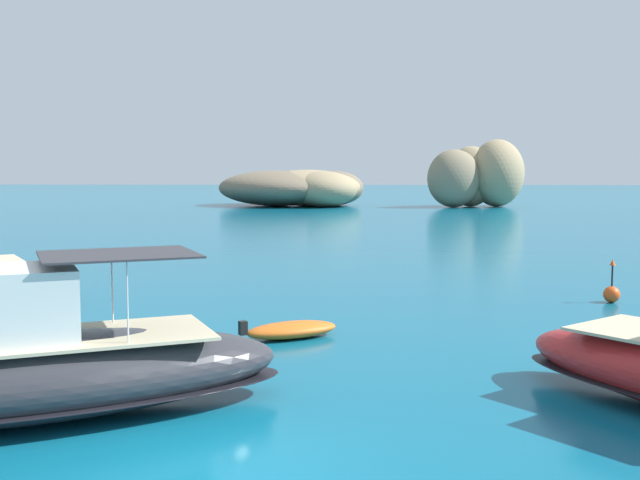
{
  "coord_description": "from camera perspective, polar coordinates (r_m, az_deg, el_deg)",
  "views": [
    {
      "loc": [
        2.16,
        -11.24,
        4.56
      ],
      "look_at": [
        0.59,
        18.99,
        1.74
      ],
      "focal_mm": 43.35,
      "sensor_mm": 36.0,
      "label": 1
    }
  ],
  "objects": [
    {
      "name": "motorboat_charcoal",
      "position": [
        15.07,
        -20.87,
        -8.9
      ],
      "size": [
        9.81,
        6.68,
        2.98
      ],
      "color": "#2D2D33",
      "rests_on": "ground"
    },
    {
      "name": "channel_buoy",
      "position": [
        28.11,
        20.73,
        -3.66
      ],
      "size": [
        0.56,
        0.56,
        1.48
      ],
      "color": "#E54C19",
      "rests_on": "ground"
    },
    {
      "name": "islet_small",
      "position": [
        93.21,
        11.68,
        4.7
      ],
      "size": [
        13.52,
        10.74,
        7.96
      ],
      "color": "#9E8966",
      "rests_on": "ground"
    },
    {
      "name": "islet_large",
      "position": [
        93.49,
        -1.51,
        3.85
      ],
      "size": [
        22.01,
        19.79,
        4.37
      ],
      "color": "#9E8966",
      "rests_on": "ground"
    },
    {
      "name": "dinghy_tender",
      "position": [
        20.93,
        -2.13,
        -6.63
      ],
      "size": [
        2.8,
        2.24,
        0.58
      ],
      "color": "orange",
      "rests_on": "ground"
    },
    {
      "name": "ground_plane",
      "position": [
        12.32,
        -7.64,
        -16.45
      ],
      "size": [
        400.0,
        400.0,
        0.0
      ],
      "primitive_type": "plane",
      "color": "#0C5B7A"
    }
  ]
}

